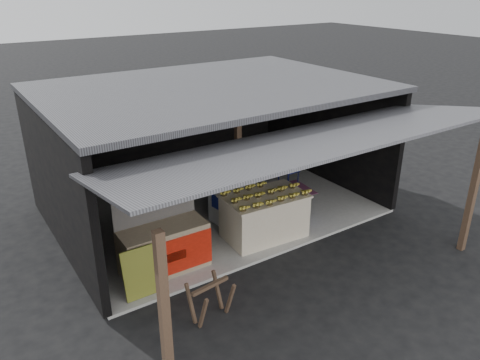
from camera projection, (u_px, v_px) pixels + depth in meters
ground at (278, 256)px, 9.42m from camera, size 80.00×80.00×0.00m
concrete_slab at (214, 208)px, 11.32m from camera, size 7.00×5.00×0.06m
shophouse at (205, 122)px, 10.74m from camera, size 7.40×7.29×3.02m
banana_table at (264, 216)px, 9.85m from camera, size 1.79×1.17×0.95m
banana_pile at (265, 191)px, 9.63m from camera, size 1.65×1.06×0.19m
white_crate at (233, 198)px, 10.53m from camera, size 0.99×0.72×1.04m
neighbor_stall at (164, 246)px, 8.69m from camera, size 1.63×0.75×1.67m
green_signboard at (140, 273)px, 7.98m from camera, size 0.60×0.20×0.90m
sawhorse at (211, 297)px, 7.52m from camera, size 0.70×0.66×0.67m
water_barrel at (299, 209)px, 10.65m from camera, size 0.33×0.33×0.49m
plastic_chair at (286, 166)px, 12.28m from camera, size 0.47×0.47×0.94m
magenta_rug at (283, 192)px, 12.09m from camera, size 1.59×1.15×0.01m
picture_frames at (161, 111)px, 12.31m from camera, size 1.62×0.04×0.46m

